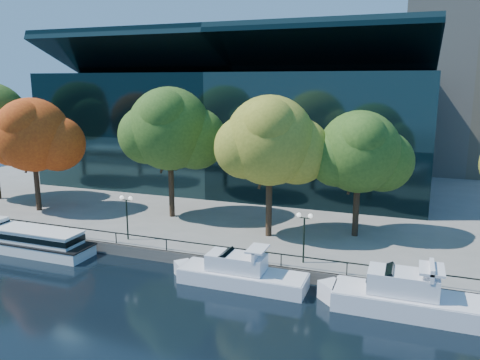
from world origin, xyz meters
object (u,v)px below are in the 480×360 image
at_px(cruiser_far, 402,296).
at_px(tour_boat, 24,239).
at_px(lamp_2, 304,226).
at_px(cruiser_near, 237,272).
at_px(lamp_1, 127,207).
at_px(tree_3, 271,143).
at_px(tree_2, 171,131).
at_px(tree_4, 361,154).
at_px(tree_1, 33,137).

bearing_deg(cruiser_far, tour_boat, 179.30).
bearing_deg(lamp_2, cruiser_near, -140.01).
bearing_deg(lamp_1, cruiser_near, -16.69).
distance_m(cruiser_far, tree_3, 17.19).
relative_size(tree_2, tree_3, 1.05).
xyz_separation_m(tree_3, lamp_1, (-11.76, -5.35, -5.67)).
relative_size(tour_boat, tree_4, 1.21).
bearing_deg(tree_4, lamp_1, -157.23).
xyz_separation_m(tour_boat, tree_2, (8.98, 11.37, 8.94)).
relative_size(tour_boat, cruiser_far, 1.26).
distance_m(cruiser_near, tree_3, 12.44).
relative_size(cruiser_far, tree_1, 0.90).
height_order(cruiser_far, lamp_1, lamp_1).
relative_size(tree_4, lamp_2, 2.86).
relative_size(tour_boat, lamp_2, 3.45).
height_order(tree_1, lamp_2, tree_1).
bearing_deg(tree_1, tree_2, 10.92).
bearing_deg(tree_2, tree_3, -12.75).
distance_m(cruiser_near, cruiser_far, 11.71).
bearing_deg(tree_1, lamp_2, -9.27).
bearing_deg(tree_4, cruiser_far, -70.21).
bearing_deg(cruiser_near, tree_4, 57.49).
bearing_deg(tour_boat, tree_4, 22.48).
relative_size(tree_2, lamp_2, 3.35).
xyz_separation_m(tour_boat, lamp_2, (24.68, 3.45, 2.86)).
height_order(tree_2, tree_3, tree_2).
xyz_separation_m(tour_boat, tree_4, (27.86, 11.53, 7.54)).
xyz_separation_m(tree_2, lamp_1, (-0.37, -7.92, -6.08)).
height_order(tour_boat, cruiser_far, cruiser_far).
bearing_deg(tour_boat, lamp_2, 7.96).
distance_m(tree_2, tree_4, 18.93).
bearing_deg(cruiser_far, tree_3, 142.03).
bearing_deg(lamp_1, tree_3, 24.44).
bearing_deg(tree_2, lamp_1, -92.70).
relative_size(tree_1, lamp_1, 3.06).
height_order(tour_boat, tree_3, tree_3).
distance_m(tree_1, lamp_2, 31.58).
relative_size(cruiser_near, lamp_1, 2.65).
xyz_separation_m(lamp_1, lamp_2, (16.07, 0.00, 0.00)).
distance_m(cruiser_far, lamp_2, 8.87).
bearing_deg(tree_4, cruiser_near, -122.51).
bearing_deg(lamp_2, lamp_1, 180.00).
relative_size(tree_3, lamp_2, 3.19).
relative_size(cruiser_near, tree_2, 0.79).
distance_m(tree_1, tree_4, 34.07).
bearing_deg(tree_3, lamp_1, -155.56).
bearing_deg(lamp_1, tree_4, 22.77).
bearing_deg(lamp_2, tree_2, 153.22).
bearing_deg(tree_2, tree_4, 0.48).
height_order(cruiser_far, tree_2, tree_2).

